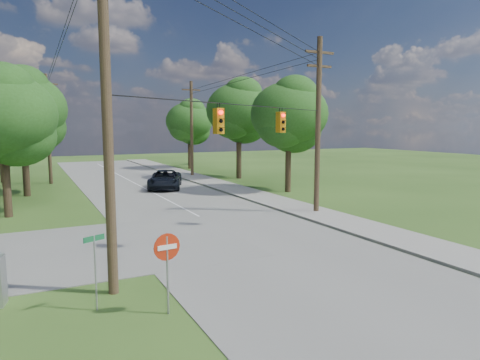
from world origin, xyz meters
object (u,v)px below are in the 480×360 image
pole_sw (106,94)px  car_main_north (165,179)px  do_not_enter_sign (167,255)px  pole_north_e (192,128)px  pole_north_w (48,128)px  pole_ne (318,123)px

pole_sw → car_main_north: pole_sw is taller
do_not_enter_sign → pole_sw: bearing=109.7°
pole_sw → do_not_enter_sign: bearing=-64.0°
do_not_enter_sign → pole_north_e: bearing=62.4°
pole_north_w → car_main_north: 12.43m
pole_sw → pole_north_w: (-0.40, 29.60, -1.10)m
pole_sw → pole_north_e: bearing=65.5°
pole_ne → do_not_enter_sign: bearing=-141.5°
pole_sw → car_main_north: bearing=69.4°
pole_north_w → do_not_enter_sign: size_ratio=4.30×
pole_sw → do_not_enter_sign: (1.10, -2.25, -4.53)m
pole_north_e → do_not_enter_sign: bearing=-111.3°
car_main_north → do_not_enter_sign: size_ratio=2.39×
pole_sw → pole_north_w: pole_sw is taller
car_main_north → pole_ne: bearing=-48.1°
pole_north_e → car_main_north: 10.48m
pole_north_e → pole_north_w: size_ratio=1.00×
car_main_north → pole_north_e: bearing=77.1°
pole_sw → pole_ne: 15.51m
pole_north_w → pole_ne: bearing=-57.7°
pole_north_e → car_main_north: size_ratio=1.80×
do_not_enter_sign → car_main_north: bearing=67.3°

